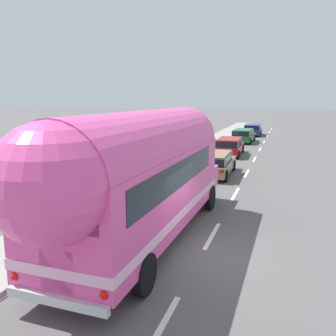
{
  "coord_description": "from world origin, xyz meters",
  "views": [
    {
      "loc": [
        2.12,
        -9.41,
        4.48
      ],
      "look_at": [
        -1.76,
        2.15,
        2.05
      ],
      "focal_mm": 37.73,
      "sensor_mm": 36.0,
      "label": 1
    }
  ],
  "objects": [
    {
      "name": "lane_markings",
      "position": [
        -2.67,
        12.9,
        0.0
      ],
      "size": [
        3.93,
        80.0,
        0.01
      ],
      "color": "silver",
      "rests_on": "ground"
    },
    {
      "name": "car_fourth",
      "position": [
        -1.77,
        34.54,
        0.8
      ],
      "size": [
        2.14,
        4.8,
        1.37
      ],
      "color": "navy",
      "rests_on": "ground"
    },
    {
      "name": "ground_plane",
      "position": [
        0.0,
        0.0,
        0.0
      ],
      "size": [
        300.0,
        300.0,
        0.0
      ],
      "primitive_type": "plane",
      "color": "#565454"
    },
    {
      "name": "painted_bus",
      "position": [
        -1.92,
        -0.04,
        2.3
      ],
      "size": [
        2.73,
        11.31,
        4.12
      ],
      "color": "#EA4C9E",
      "rests_on": "ground"
    },
    {
      "name": "car_second",
      "position": [
        -2.11,
        18.48,
        0.79
      ],
      "size": [
        2.01,
        4.74,
        1.37
      ],
      "color": "#A5191E",
      "rests_on": "ground"
    },
    {
      "name": "car_lead",
      "position": [
        -1.76,
        10.71,
        0.79
      ],
      "size": [
        2.0,
        4.68,
        1.37
      ],
      "color": "olive",
      "rests_on": "ground"
    },
    {
      "name": "sidewalk_slab",
      "position": [
        -5.06,
        10.0,
        0.07
      ],
      "size": [
        2.53,
        90.0,
        0.15
      ],
      "primitive_type": "cube",
      "color": "gray",
      "rests_on": "ground"
    },
    {
      "name": "car_third",
      "position": [
        -2.02,
        27.11,
        0.8
      ],
      "size": [
        2.09,
        4.71,
        1.37
      ],
      "color": "#196633",
      "rests_on": "ground"
    }
  ]
}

